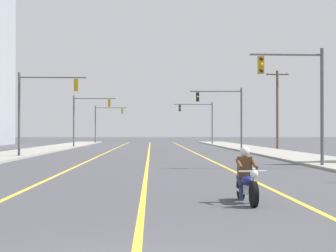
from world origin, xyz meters
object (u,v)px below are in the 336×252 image
object	(u,v)px
traffic_signal_near_right	(302,90)
traffic_signal_mid_left	(86,113)
motorcycle_with_rider	(246,180)
utility_pole_right_far	(277,108)
traffic_signal_mid_right	(226,109)
traffic_signal_far_left	(105,118)
traffic_signal_far_right	(201,116)
traffic_signal_near_left	(39,101)

from	to	relation	value
traffic_signal_near_right	traffic_signal_mid_left	bearing A→B (deg)	111.89
motorcycle_with_rider	utility_pole_right_far	size ratio (longest dim) A/B	0.27
motorcycle_with_rider	traffic_signal_mid_right	bearing A→B (deg)	83.16
motorcycle_with_rider	traffic_signal_far_left	xyz separation A→B (m)	(-10.17, 79.00, 3.54)
traffic_signal_mid_left	utility_pole_right_far	bearing A→B (deg)	-23.88
traffic_signal_near_right	traffic_signal_mid_left	distance (m)	41.73
traffic_signal_far_right	traffic_signal_far_left	size ratio (longest dim) A/B	1.00
traffic_signal_mid_right	traffic_signal_far_left	bearing A→B (deg)	111.48
traffic_signal_near_left	traffic_signal_far_left	bearing A→B (deg)	89.41
motorcycle_with_rider	traffic_signal_near_right	distance (m)	15.68
traffic_signal_mid_left	traffic_signal_far_left	distance (m)	25.93
traffic_signal_near_right	traffic_signal_mid_right	distance (m)	26.39
traffic_signal_mid_left	utility_pole_right_far	world-z (taller)	utility_pole_right_far
motorcycle_with_rider	traffic_signal_mid_right	distance (m)	41.18
motorcycle_with_rider	utility_pole_right_far	world-z (taller)	utility_pole_right_far
traffic_signal_far_left	traffic_signal_near_right	bearing A→B (deg)	-76.54
traffic_signal_near_left	traffic_signal_far_left	xyz separation A→B (m)	(0.54, 52.02, 0.02)
traffic_signal_far_right	traffic_signal_mid_right	bearing A→B (deg)	-89.56
traffic_signal_near_right	traffic_signal_mid_right	bearing A→B (deg)	90.90
traffic_signal_near_right	traffic_signal_mid_left	size ratio (longest dim) A/B	1.00
traffic_signal_mid_right	traffic_signal_far_right	size ratio (longest dim) A/B	1.00
traffic_signal_mid_right	traffic_signal_near_right	bearing A→B (deg)	-89.10
motorcycle_with_rider	traffic_signal_far_right	distance (m)	67.24
traffic_signal_far_right	utility_pole_right_far	distance (m)	23.90
traffic_signal_near_left	traffic_signal_mid_right	size ratio (longest dim) A/B	1.00
traffic_signal_mid_right	traffic_signal_far_left	world-z (taller)	same
traffic_signal_mid_right	motorcycle_with_rider	bearing A→B (deg)	-96.84
traffic_signal_near_right	utility_pole_right_far	xyz separation A→B (m)	(5.31, 29.48, 0.31)
traffic_signal_near_right	traffic_signal_mid_left	world-z (taller)	same
traffic_signal_near_left	traffic_signal_far_left	world-z (taller)	same
traffic_signal_near_right	utility_pole_right_far	size ratio (longest dim) A/B	0.75
utility_pole_right_far	traffic_signal_mid_left	bearing A→B (deg)	156.12
motorcycle_with_rider	traffic_signal_mid_left	bearing A→B (deg)	100.94
traffic_signal_near_left	traffic_signal_mid_left	world-z (taller)	same
traffic_signal_far_left	utility_pole_right_far	xyz separation A→B (m)	(20.78, -35.17, 0.22)
traffic_signal_near_left	traffic_signal_far_left	size ratio (longest dim) A/B	1.00
traffic_signal_near_right	traffic_signal_near_left	size ratio (longest dim) A/B	1.00
traffic_signal_near_left	utility_pole_right_far	world-z (taller)	utility_pole_right_far
traffic_signal_far_left	traffic_signal_mid_right	bearing A→B (deg)	-68.52
traffic_signal_mid_right	traffic_signal_far_right	bearing A→B (deg)	90.44
traffic_signal_near_left	traffic_signal_mid_right	bearing A→B (deg)	41.41
traffic_signal_mid_right	traffic_signal_mid_left	xyz separation A→B (m)	(-15.15, 12.33, -0.01)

